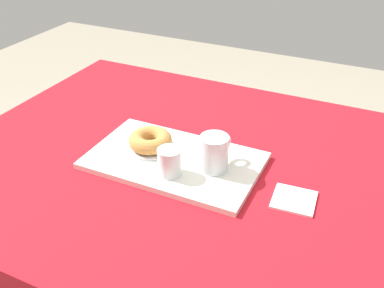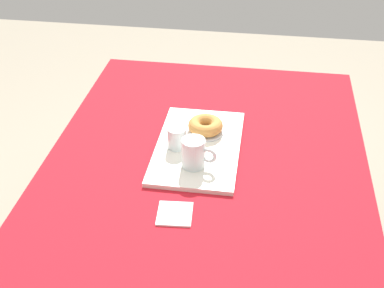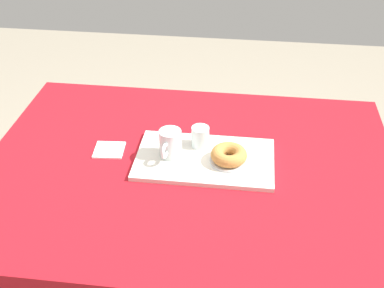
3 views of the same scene
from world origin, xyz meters
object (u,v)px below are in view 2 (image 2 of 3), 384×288
(dining_table, at_px, (206,178))
(sugar_donut_left, at_px, (206,125))
(serving_tray, at_px, (198,147))
(donut_plate_left, at_px, (205,131))
(tea_mug_left, at_px, (194,154))
(water_glass_near, at_px, (177,139))
(paper_napkin, at_px, (175,214))

(dining_table, bearing_deg, sugar_donut_left, 8.97)
(serving_tray, relative_size, donut_plate_left, 3.66)
(serving_tray, bearing_deg, tea_mug_left, -178.56)
(dining_table, height_order, tea_mug_left, tea_mug_left)
(serving_tray, distance_m, donut_plate_left, 0.08)
(sugar_donut_left, bearing_deg, water_glass_near, 141.67)
(paper_napkin, bearing_deg, donut_plate_left, -4.61)
(serving_tray, xyz_separation_m, paper_napkin, (-0.35, 0.02, -0.01))
(dining_table, distance_m, donut_plate_left, 0.17)
(serving_tray, bearing_deg, sugar_donut_left, -9.90)
(dining_table, distance_m, tea_mug_left, 0.17)
(tea_mug_left, bearing_deg, donut_plate_left, -3.24)
(dining_table, bearing_deg, water_glass_near, 75.75)
(sugar_donut_left, bearing_deg, paper_napkin, 175.39)
(dining_table, relative_size, paper_napkin, 13.59)
(dining_table, xyz_separation_m, tea_mug_left, (-0.07, 0.03, 0.15))
(tea_mug_left, xyz_separation_m, paper_napkin, (-0.23, 0.02, -0.06))
(tea_mug_left, distance_m, water_glass_near, 0.12)
(donut_plate_left, bearing_deg, dining_table, -171.03)
(donut_plate_left, distance_m, paper_napkin, 0.43)
(tea_mug_left, relative_size, paper_napkin, 1.12)
(sugar_donut_left, height_order, paper_napkin, sugar_donut_left)
(serving_tray, height_order, water_glass_near, water_glass_near)
(dining_table, xyz_separation_m, sugar_donut_left, (0.13, 0.02, 0.13))
(water_glass_near, relative_size, donut_plate_left, 0.58)
(serving_tray, height_order, sugar_donut_left, sugar_donut_left)
(tea_mug_left, bearing_deg, serving_tray, 1.44)
(donut_plate_left, bearing_deg, serving_tray, 170.10)
(dining_table, bearing_deg, paper_napkin, 169.32)
(serving_tray, height_order, tea_mug_left, tea_mug_left)
(donut_plate_left, relative_size, paper_napkin, 1.24)
(dining_table, distance_m, serving_tray, 0.11)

